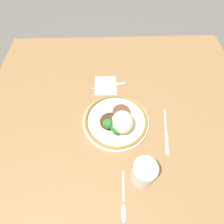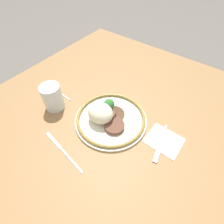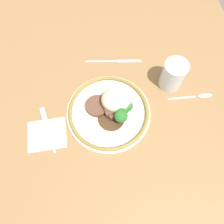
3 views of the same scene
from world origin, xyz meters
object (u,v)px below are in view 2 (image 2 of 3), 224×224
Objects in this scene: fork at (160,146)px; juice_glass at (53,98)px; spoon at (54,89)px; plate at (108,116)px; knife at (62,149)px.

juice_glass is at bearing -90.60° from fork.
plate is at bearing -175.39° from spoon.
juice_glass is 0.22m from knife.
fork is (-0.22, -0.01, -0.02)m from plate.
juice_glass reaches higher than spoon.
plate reaches higher than spoon.
fork is at bearing -132.68° from knife.
juice_glass is (0.22, 0.08, 0.02)m from plate.
knife is at bearing -63.23° from fork.
plate is 1.76× the size of spoon.
plate is at bearing -94.96° from knife.
fork is 0.34m from knife.
juice_glass is 0.45m from fork.
plate reaches higher than fork.
juice_glass reaches higher than plate.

